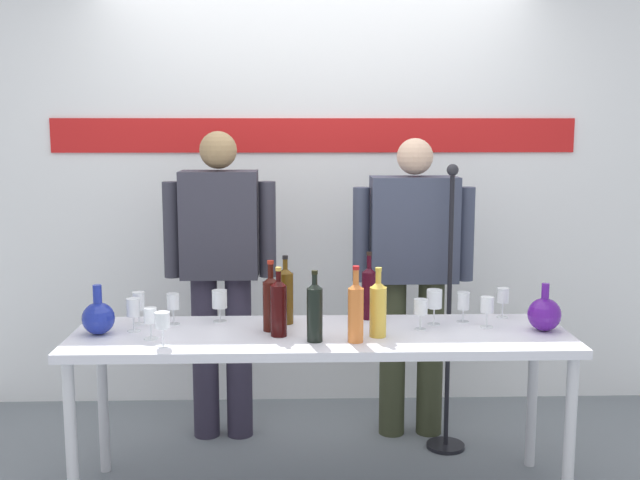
# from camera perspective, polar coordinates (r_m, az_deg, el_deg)

# --- Properties ---
(back_wall) EXTENTS (4.41, 0.11, 3.00)m
(back_wall) POSITION_cam_1_polar(r_m,az_deg,el_deg) (4.59, -0.42, 6.30)
(back_wall) COLOR white
(back_wall) RESTS_ON ground
(display_table) EXTENTS (2.22, 0.62, 0.77)m
(display_table) POSITION_cam_1_polar(r_m,az_deg,el_deg) (3.45, 0.07, -7.96)
(display_table) COLOR silver
(display_table) RESTS_ON ground
(decanter_blue_left) EXTENTS (0.14, 0.14, 0.22)m
(decanter_blue_left) POSITION_cam_1_polar(r_m,az_deg,el_deg) (3.52, -16.26, -5.59)
(decanter_blue_left) COLOR navy
(decanter_blue_left) RESTS_ON display_table
(decanter_blue_right) EXTENTS (0.15, 0.15, 0.22)m
(decanter_blue_right) POSITION_cam_1_polar(r_m,az_deg,el_deg) (3.58, 16.45, -5.33)
(decanter_blue_right) COLOR #501786
(decanter_blue_right) RESTS_ON display_table
(presenter_left) EXTENTS (0.59, 0.22, 1.65)m
(presenter_left) POSITION_cam_1_polar(r_m,az_deg,el_deg) (4.08, -7.46, -1.95)
(presenter_left) COLOR #2C2738
(presenter_left) RESTS_ON ground
(presenter_right) EXTENTS (0.65, 0.22, 1.62)m
(presenter_right) POSITION_cam_1_polar(r_m,az_deg,el_deg) (4.11, 6.97, -2.00)
(presenter_right) COLOR #343824
(presenter_right) RESTS_ON ground
(wine_bottle_0) EXTENTS (0.07, 0.07, 0.31)m
(wine_bottle_0) POSITION_cam_1_polar(r_m,az_deg,el_deg) (3.35, 4.36, -5.03)
(wine_bottle_0) COLOR gold
(wine_bottle_0) RESTS_ON display_table
(wine_bottle_1) EXTENTS (0.07, 0.07, 0.32)m
(wine_bottle_1) POSITION_cam_1_polar(r_m,az_deg,el_deg) (3.44, -3.70, -4.61)
(wine_bottle_1) COLOR #360C07
(wine_bottle_1) RESTS_ON display_table
(wine_bottle_2) EXTENTS (0.07, 0.07, 0.31)m
(wine_bottle_2) POSITION_cam_1_polar(r_m,az_deg,el_deg) (3.35, -3.11, -4.97)
(wine_bottle_2) COLOR black
(wine_bottle_2) RESTS_ON display_table
(wine_bottle_3) EXTENTS (0.07, 0.07, 0.33)m
(wine_bottle_3) POSITION_cam_1_polar(r_m,az_deg,el_deg) (3.25, 2.69, -5.26)
(wine_bottle_3) COLOR #CE6B2D
(wine_bottle_3) RESTS_ON display_table
(wine_bottle_4) EXTENTS (0.07, 0.07, 0.31)m
(wine_bottle_4) POSITION_cam_1_polar(r_m,az_deg,el_deg) (3.26, -0.40, -5.29)
(wine_bottle_4) COLOR black
(wine_bottle_4) RESTS_ON display_table
(wine_bottle_5) EXTENTS (0.07, 0.07, 0.32)m
(wine_bottle_5) POSITION_cam_1_polar(r_m,az_deg,el_deg) (3.56, -2.61, -4.06)
(wine_bottle_5) COLOR #53370C
(wine_bottle_5) RESTS_ON display_table
(wine_bottle_6) EXTENTS (0.07, 0.07, 0.32)m
(wine_bottle_6) POSITION_cam_1_polar(r_m,az_deg,el_deg) (3.64, 3.67, -3.85)
(wine_bottle_6) COLOR #360614
(wine_bottle_6) RESTS_ON display_table
(wine_glass_left_0) EXTENTS (0.07, 0.07, 0.15)m
(wine_glass_left_0) POSITION_cam_1_polar(r_m,az_deg,el_deg) (3.62, -7.52, -4.45)
(wine_glass_left_0) COLOR white
(wine_glass_left_0) RESTS_ON display_table
(wine_glass_left_1) EXTENTS (0.06, 0.06, 0.15)m
(wine_glass_left_1) POSITION_cam_1_polar(r_m,az_deg,el_deg) (3.65, -13.43, -4.54)
(wine_glass_left_1) COLOR white
(wine_glass_left_1) RESTS_ON display_table
(wine_glass_left_2) EXTENTS (0.06, 0.06, 0.14)m
(wine_glass_left_2) POSITION_cam_1_polar(r_m,az_deg,el_deg) (3.39, -12.57, -5.62)
(wine_glass_left_2) COLOR white
(wine_glass_left_2) RESTS_ON display_table
(wine_glass_left_3) EXTENTS (0.06, 0.06, 0.15)m
(wine_glass_left_3) POSITION_cam_1_polar(r_m,az_deg,el_deg) (3.26, -11.71, -5.96)
(wine_glass_left_3) COLOR white
(wine_glass_left_3) RESTS_ON display_table
(wine_glass_left_4) EXTENTS (0.06, 0.06, 0.15)m
(wine_glass_left_4) POSITION_cam_1_polar(r_m,az_deg,el_deg) (3.61, -10.93, -4.60)
(wine_glass_left_4) COLOR white
(wine_glass_left_4) RESTS_ON display_table
(wine_glass_left_5) EXTENTS (0.06, 0.06, 0.15)m
(wine_glass_left_5) POSITION_cam_1_polar(r_m,az_deg,el_deg) (3.53, -13.80, -4.99)
(wine_glass_left_5) COLOR white
(wine_glass_left_5) RESTS_ON display_table
(wine_glass_right_0) EXTENTS (0.07, 0.07, 0.17)m
(wine_glass_right_0) POSITION_cam_1_polar(r_m,az_deg,el_deg) (3.58, 8.55, -4.42)
(wine_glass_right_0) COLOR white
(wine_glass_right_0) RESTS_ON display_table
(wine_glass_right_1) EXTENTS (0.06, 0.06, 0.14)m
(wine_glass_right_1) POSITION_cam_1_polar(r_m,az_deg,el_deg) (3.65, 10.67, -4.55)
(wine_glass_right_1) COLOR white
(wine_glass_right_1) RESTS_ON display_table
(wine_glass_right_2) EXTENTS (0.06, 0.06, 0.14)m
(wine_glass_right_2) POSITION_cam_1_polar(r_m,az_deg,el_deg) (3.58, 12.40, -4.82)
(wine_glass_right_2) COLOR white
(wine_glass_right_2) RESTS_ON display_table
(wine_glass_right_3) EXTENTS (0.06, 0.06, 0.15)m
(wine_glass_right_3) POSITION_cam_1_polar(r_m,az_deg,el_deg) (3.77, 13.53, -4.12)
(wine_glass_right_3) COLOR white
(wine_glass_right_3) RESTS_ON display_table
(wine_glass_right_4) EXTENTS (0.06, 0.06, 0.14)m
(wine_glass_right_4) POSITION_cam_1_polar(r_m,az_deg,el_deg) (3.49, 7.54, -5.02)
(wine_glass_right_4) COLOR white
(wine_glass_right_4) RESTS_ON display_table
(microphone_stand) EXTENTS (0.20, 0.20, 1.49)m
(microphone_stand) POSITION_cam_1_polar(r_m,az_deg,el_deg) (4.04, 9.54, -8.60)
(microphone_stand) COLOR black
(microphone_stand) RESTS_ON ground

